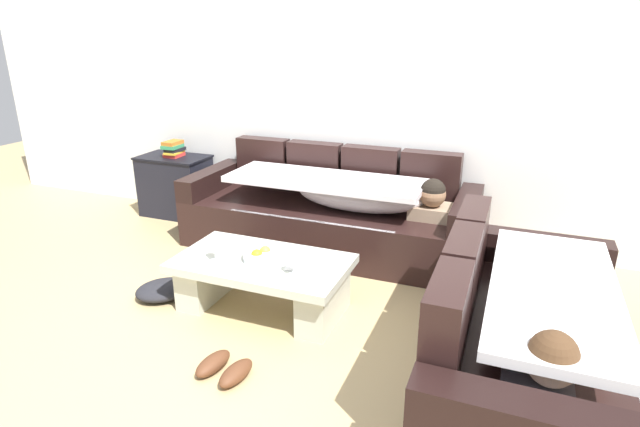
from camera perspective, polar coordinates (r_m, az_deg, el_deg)
name	(u,v)px	position (r m, az deg, el deg)	size (l,w,h in m)	color
ground_plane	(266,347)	(3.34, -6.08, -14.57)	(14.00, 14.00, 0.00)	tan
back_wall	(370,92)	(4.79, 5.56, 13.36)	(9.00, 0.10, 2.70)	white
couch_along_wall	(333,214)	(4.58, 1.50, -0.03)	(2.57, 0.92, 0.88)	black
couch_near_window	(525,344)	(2.95, 21.94, -13.33)	(0.92, 1.90, 0.88)	black
coffee_table	(263,278)	(3.63, -6.42, -7.16)	(1.20, 0.68, 0.38)	beige
fruit_bowl	(263,255)	(3.55, -6.38, -4.62)	(0.28, 0.28, 0.10)	silver
wine_glass_near_left	(215,245)	(3.57, -11.69, -3.44)	(0.07, 0.07, 0.17)	silver
wine_glass_near_right	(293,258)	(3.30, -3.05, -5.02)	(0.07, 0.07, 0.17)	silver
open_magazine	(308,265)	(3.45, -1.32, -5.83)	(0.28, 0.21, 0.01)	white
side_cabinet	(176,186)	(5.64, -15.81, 3.00)	(0.72, 0.44, 0.64)	black
book_stack_on_cabinet	(174,149)	(5.53, -16.04, 6.96)	(0.18, 0.23, 0.16)	red
pair_of_shoes	(224,368)	(3.12, -10.63, -16.61)	(0.32, 0.31, 0.09)	#59331E
crumpled_garment	(163,290)	(4.01, -17.10, -8.14)	(0.40, 0.32, 0.12)	#232328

